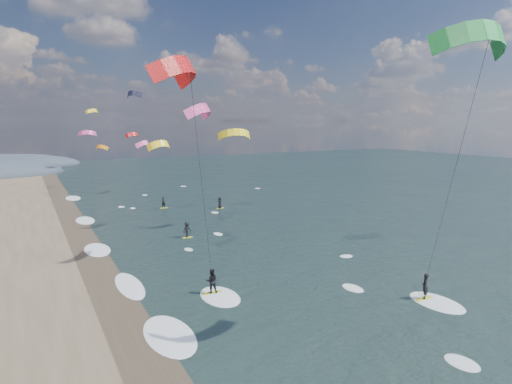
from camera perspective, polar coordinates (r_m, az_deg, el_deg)
ground at (r=27.11m, az=14.92°, el=-18.39°), size 260.00×260.00×0.00m
wet_sand_strip at (r=30.27m, az=-17.35°, el=-15.43°), size 3.00×240.00×0.00m
kitesurfer_near_a at (r=25.60m, az=27.39°, el=11.25°), size 7.90×8.47×17.72m
kitesurfer_near_b at (r=25.10m, az=-7.57°, el=5.65°), size 7.00×9.41×16.27m
far_kitesurfers at (r=54.21m, az=-8.31°, el=-3.09°), size 10.73×17.67×1.74m
bg_kite_field at (r=71.72m, az=-15.64°, el=8.26°), size 14.13×75.57×11.16m
shoreline_surf at (r=34.78m, az=-16.96°, el=-12.08°), size 2.40×79.40×0.11m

